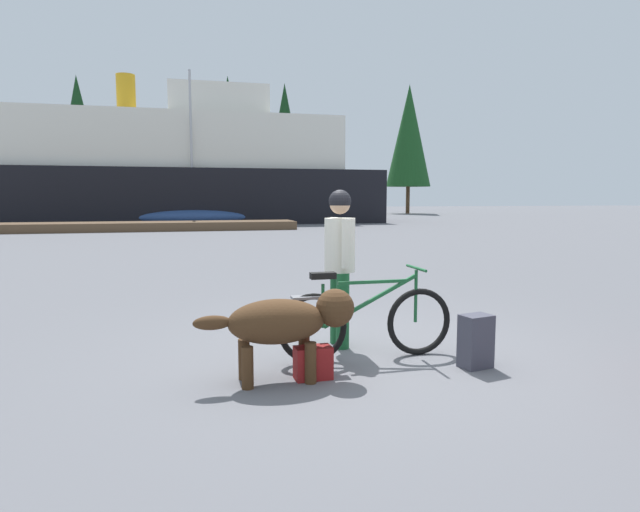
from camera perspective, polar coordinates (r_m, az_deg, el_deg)
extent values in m
plane|color=slate|center=(5.49, 4.66, -10.41)|extent=(160.00, 160.00, 0.00)
torus|color=black|center=(5.50, 10.40, -6.84)|extent=(0.67, 0.06, 0.67)
torus|color=black|center=(5.15, -0.78, -7.64)|extent=(0.67, 0.06, 0.67)
cube|color=#19592D|center=(5.24, 5.56, -2.75)|extent=(0.70, 0.03, 0.03)
cube|color=#19592D|center=(5.26, 5.34, -4.75)|extent=(0.95, 0.03, 0.49)
cylinder|color=#19592D|center=(5.13, 0.31, -5.29)|extent=(0.03, 0.03, 0.42)
cylinder|color=#19592D|center=(5.43, 10.07, -4.20)|extent=(0.03, 0.03, 0.52)
cube|color=black|center=(5.08, 0.31, -2.08)|extent=(0.24, 0.10, 0.06)
cylinder|color=#19592D|center=(5.39, 10.13, -1.27)|extent=(0.03, 0.44, 0.03)
cube|color=slate|center=(5.08, -1.00, -4.36)|extent=(0.36, 0.14, 0.02)
cylinder|color=#19592D|center=(5.83, 1.77, -5.38)|extent=(0.14, 0.14, 0.79)
cylinder|color=#19592D|center=(5.63, 2.39, -5.81)|extent=(0.14, 0.14, 0.79)
cylinder|color=silver|center=(5.63, 2.10, 1.16)|extent=(0.32, 0.32, 0.56)
cylinder|color=silver|center=(5.84, 1.49, 1.67)|extent=(0.09, 0.09, 0.50)
cylinder|color=silver|center=(5.42, 2.76, 1.31)|extent=(0.09, 0.09, 0.50)
sphere|color=tan|center=(5.61, 2.12, 5.52)|extent=(0.21, 0.21, 0.21)
sphere|color=black|center=(5.61, 2.12, 5.83)|extent=(0.23, 0.23, 0.23)
ellipsoid|color=#472D19|center=(4.63, -4.61, -6.90)|extent=(0.83, 0.45, 0.38)
sphere|color=#472D19|center=(4.72, 1.60, -5.51)|extent=(0.34, 0.34, 0.34)
ellipsoid|color=#472D19|center=(4.56, -11.30, -6.93)|extent=(0.32, 0.12, 0.12)
cylinder|color=#472D19|center=(4.88, -1.69, -10.36)|extent=(0.10, 0.10, 0.35)
cylinder|color=#472D19|center=(4.65, -1.01, -11.21)|extent=(0.10, 0.10, 0.35)
cylinder|color=#472D19|center=(4.80, -8.02, -10.72)|extent=(0.10, 0.10, 0.35)
cylinder|color=#472D19|center=(4.56, -7.66, -11.61)|extent=(0.10, 0.10, 0.35)
cube|color=#3F3F4C|center=(5.25, 16.12, -8.63)|extent=(0.32, 0.25, 0.49)
cube|color=maroon|center=(4.77, -0.74, -11.19)|extent=(0.33, 0.19, 0.28)
cube|color=brown|center=(26.89, -20.05, 2.94)|extent=(16.10, 2.41, 0.40)
cube|color=black|center=(34.76, -14.62, 6.08)|extent=(24.21, 8.21, 3.19)
cube|color=silver|center=(34.91, -14.77, 11.33)|extent=(19.37, 6.90, 3.20)
cube|color=silver|center=(35.31, -10.81, 15.45)|extent=(5.81, 4.93, 1.80)
cylinder|color=#BF8C19|center=(35.41, -19.79, 15.67)|extent=(1.10, 1.10, 2.40)
ellipsoid|color=navy|center=(31.06, -13.24, 4.01)|extent=(6.34, 1.78, 0.90)
cylinder|color=#B2B2B7|center=(31.19, -13.44, 11.80)|extent=(0.14, 0.14, 7.56)
cylinder|color=#B2B2B7|center=(31.03, -15.09, 7.00)|extent=(2.86, 0.10, 0.10)
cylinder|color=#4C331E|center=(47.71, -23.85, 5.59)|extent=(0.37, 0.37, 2.94)
cone|color=#143819|center=(48.03, -24.14, 12.25)|extent=(3.35, 3.35, 8.21)
cylinder|color=#4C331E|center=(47.85, -9.51, 6.22)|extent=(0.35, 0.35, 3.25)
cone|color=#143819|center=(48.22, -9.64, 13.26)|extent=(3.26, 3.26, 8.58)
cylinder|color=#4C331E|center=(52.24, 9.25, 5.84)|extent=(0.36, 0.36, 2.57)
cone|color=#19471E|center=(52.55, 9.36, 12.40)|extent=(4.18, 4.18, 9.44)
cylinder|color=#4C331E|center=(52.46, -3.68, 6.20)|extent=(0.31, 0.31, 3.10)
cone|color=#143819|center=(52.81, -3.73, 12.87)|extent=(3.56, 3.56, 9.17)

